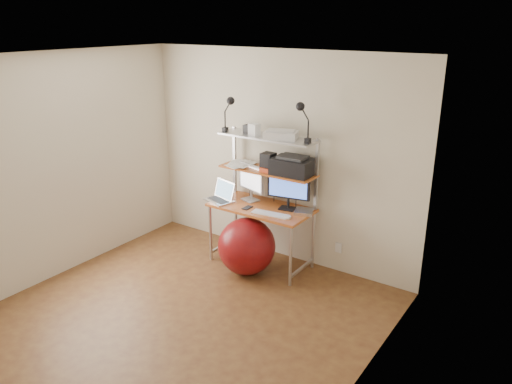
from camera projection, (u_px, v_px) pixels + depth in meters
room at (173, 201)px, 4.51m from camera, size 3.60×3.60×3.60m
computer_desk at (264, 187)px, 5.78m from camera, size 1.20×0.60×1.57m
wall_outlet at (339, 248)px, 5.77m from camera, size 0.08×0.01×0.12m
monitor_silver at (251, 180)px, 5.93m from camera, size 0.42×0.20×0.47m
monitor_black at (289, 188)px, 5.65m from camera, size 0.50×0.17×0.50m
laptop at (222, 196)px, 5.98m from camera, size 0.40×0.36×0.30m
keyboard at (270, 214)px, 5.56m from camera, size 0.45×0.17×0.01m
mouse at (287, 217)px, 5.46m from camera, size 0.09×0.05×0.02m
mac_mini at (304, 212)px, 5.60m from camera, size 0.26×0.26×0.04m
phone at (247, 208)px, 5.75m from camera, size 0.07×0.13×0.01m
printer at (293, 166)px, 5.57m from camera, size 0.47×0.33×0.22m
nas_cube at (268, 162)px, 5.71m from camera, size 0.15×0.15×0.21m
red_box at (268, 170)px, 5.68m from camera, size 0.18×0.12×0.05m
scanner at (281, 134)px, 5.51m from camera, size 0.41×0.34×0.09m
box_white at (254, 129)px, 5.67m from camera, size 0.12×0.11×0.13m
box_grey at (248, 129)px, 5.79m from camera, size 0.10×0.10×0.09m
clip_lamp_left at (229, 106)px, 5.71m from camera, size 0.17×0.09×0.42m
clip_lamp_right at (302, 113)px, 5.26m from camera, size 0.17×0.10×0.43m
exercise_ball at (247, 246)px, 5.73m from camera, size 0.67×0.67×0.67m
paper_stack at (240, 164)px, 5.97m from camera, size 0.37×0.41×0.02m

